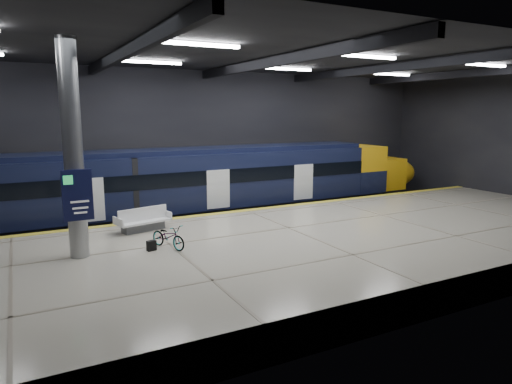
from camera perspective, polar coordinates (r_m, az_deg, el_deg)
ground at (r=19.76m, az=2.56°, el=-6.92°), size 30.00×30.00×0.00m
room_shell at (r=18.90m, az=2.69°, el=9.90°), size 30.10×16.10×8.05m
platform at (r=17.58m, az=6.72°, el=-7.27°), size 30.00×11.00×1.10m
safety_strip at (r=21.82m, az=-1.07°, el=-2.28°), size 30.00×0.40×0.01m
rails at (r=24.47m, az=-3.96°, el=-3.41°), size 30.00×1.52×0.16m
train at (r=23.32m, az=-8.82°, el=0.78°), size 29.40×2.84×3.79m
bench at (r=18.59m, az=-13.92°, el=-3.73°), size 2.26×1.33×0.94m
bicycle at (r=16.05m, az=-10.90°, el=-5.48°), size 1.15×1.67×0.83m
pannier_bag at (r=15.96m, az=-12.94°, el=-6.54°), size 0.33×0.25×0.35m
info_column at (r=15.41m, az=-21.89°, el=4.49°), size 0.90×0.78×6.90m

